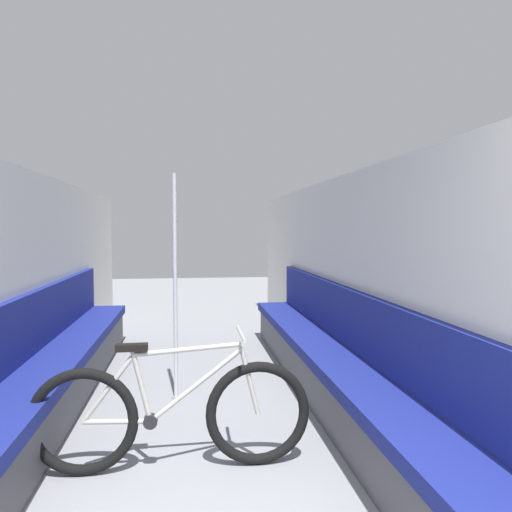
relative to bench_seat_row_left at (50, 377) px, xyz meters
name	(u,v)px	position (x,y,z in m)	size (l,w,h in m)	color
wall_left	(12,293)	(-0.26, -0.04, 0.71)	(0.10, 10.03, 2.08)	silver
wall_right	(362,287)	(2.69, -0.04, 0.71)	(0.10, 10.03, 2.08)	silver
bench_seat_row_left	(50,377)	(0.00, 0.00, 0.00)	(0.49, 5.60, 1.02)	#4C4C51
bench_seat_row_right	(331,366)	(2.43, 0.00, 0.00)	(0.49, 5.60, 1.02)	#4C4C51
bicycle	(172,415)	(1.05, -1.10, 0.04)	(1.80, 0.46, 0.89)	black
grab_pole_near	(175,290)	(1.04, 0.28, 0.67)	(0.08, 0.08, 2.06)	gray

